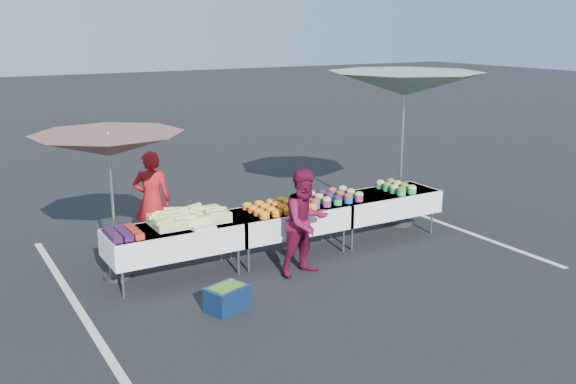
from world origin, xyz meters
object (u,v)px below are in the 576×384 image
storage_bin (227,298)px  table_center (288,219)px  table_left (174,238)px  umbrella_left (109,146)px  vendor (152,200)px  umbrella_right (405,85)px  customer (306,222)px  table_right (383,203)px

storage_bin → table_center: bearing=20.2°
table_center → table_left: bearing=180.0°
umbrella_left → storage_bin: 2.55m
vendor → umbrella_right: 4.56m
customer → umbrella_right: size_ratio=0.56×
table_right → umbrella_left: bearing=174.7°
vendor → umbrella_right: size_ratio=0.58×
table_left → umbrella_left: (-0.70, 0.40, 1.28)m
table_right → customer: size_ratio=1.23×
table_left → storage_bin: size_ratio=3.26×
table_center → umbrella_left: bearing=170.9°
table_right → umbrella_left: umbrella_left is taller
table_left → umbrella_left: bearing=150.3°
table_center → umbrella_left: (-2.50, 0.40, 1.28)m
customer → umbrella_left: bearing=147.4°
table_left → customer: customer is taller
customer → umbrella_left: 2.84m
table_center → umbrella_left: 2.84m
table_center → vendor: 2.14m
umbrella_right → storage_bin: 5.01m
umbrella_left → storage_bin: umbrella_left is taller
table_center → storage_bin: size_ratio=3.26×
customer → storage_bin: (-1.47, -0.54, -0.59)m
table_center → umbrella_right: bearing=9.1°
umbrella_right → storage_bin: size_ratio=4.70×
table_right → customer: customer is taller
vendor → umbrella_left: size_ratio=0.63×
storage_bin → customer: bearing=2.0°
table_right → umbrella_right: (0.70, 0.40, 1.85)m
umbrella_left → umbrella_right: 5.03m
table_right → vendor: 3.71m
vendor → table_right: bearing=-179.0°
table_right → vendor: size_ratio=1.19×
umbrella_left → table_right: bearing=-5.3°
table_center → table_right: 1.80m
table_left → customer: (1.65, -0.75, 0.17)m
table_right → umbrella_left: (-4.30, 0.40, 1.28)m
table_center → vendor: vendor is taller
umbrella_left → umbrella_right: umbrella_right is taller
table_left → table_center: 1.80m
vendor → customer: (1.49, -2.11, -0.02)m
vendor → storage_bin: 2.73m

